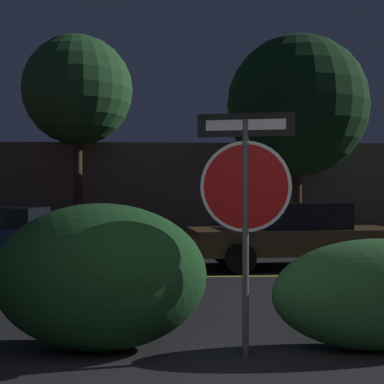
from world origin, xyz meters
name	(u,v)px	position (x,y,z in m)	size (l,w,h in m)	color
road_center_stripe	(191,277)	(0.00, 6.71, 0.00)	(43.97, 0.12, 0.01)	gold
stop_sign	(246,186)	(0.31, 1.88, 1.61)	(0.89, 0.22, 2.29)	#4C4C51
hedge_bush_2	(100,277)	(-1.08, 2.18, 0.72)	(2.09, 1.19, 1.44)	#19421E
hedge_bush_3	(379,294)	(1.65, 2.05, 0.55)	(2.13, 0.80, 1.10)	#2D6633
passing_car_3	(296,235)	(2.23, 7.92, 0.67)	(4.52, 2.09, 1.34)	brown
tree_0	(297,106)	(4.27, 16.16, 4.71)	(5.13, 5.13, 7.28)	#422D1E
tree_1	(78,91)	(-3.78, 16.84, 5.33)	(4.05, 4.05, 7.38)	#422D1E
building_backdrop	(230,188)	(2.25, 20.09, 1.77)	(34.58, 4.31, 3.53)	#6B5B4C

